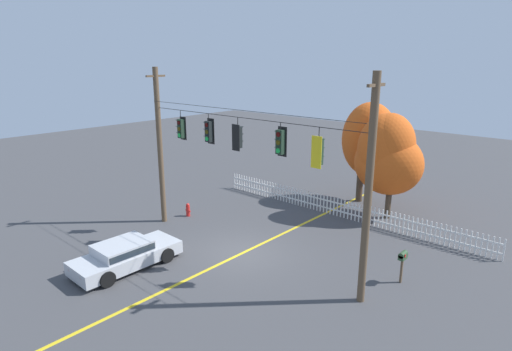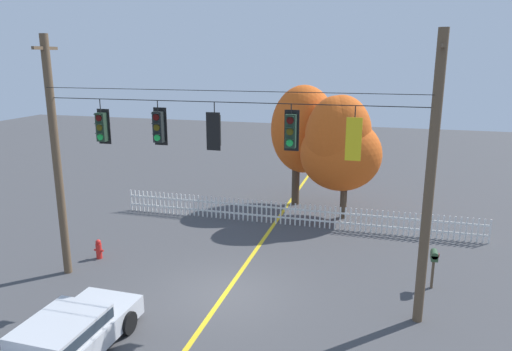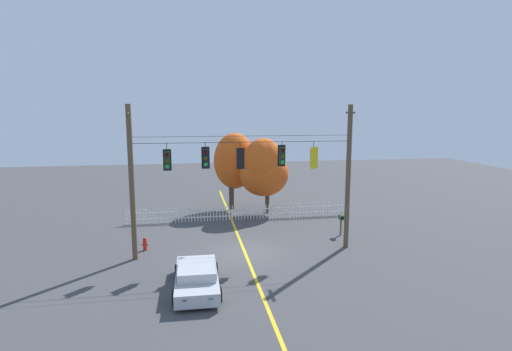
# 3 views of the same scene
# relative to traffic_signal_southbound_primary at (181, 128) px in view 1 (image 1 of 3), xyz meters

# --- Properties ---
(ground) EXTENTS (80.00, 80.00, 0.00)m
(ground) POSITION_rel_traffic_signal_southbound_primary_xyz_m (4.07, -0.01, -5.27)
(ground) COLOR #424244
(lane_centerline_stripe) EXTENTS (0.16, 36.00, 0.01)m
(lane_centerline_stripe) POSITION_rel_traffic_signal_southbound_primary_xyz_m (4.07, -0.01, -5.27)
(lane_centerline_stripe) COLOR gold
(lane_centerline_stripe) RESTS_ON ground
(signal_support_span) EXTENTS (12.08, 1.10, 8.15)m
(signal_support_span) POSITION_rel_traffic_signal_southbound_primary_xyz_m (4.07, -0.01, -1.11)
(signal_support_span) COLOR brown
(signal_support_span) RESTS_ON ground
(traffic_signal_southbound_primary) EXTENTS (0.43, 0.38, 1.45)m
(traffic_signal_southbound_primary) POSITION_rel_traffic_signal_southbound_primary_xyz_m (0.00, 0.00, 0.00)
(traffic_signal_southbound_primary) COLOR black
(traffic_signal_westbound_side) EXTENTS (0.43, 0.38, 1.40)m
(traffic_signal_westbound_side) POSITION_rel_traffic_signal_southbound_primary_xyz_m (2.00, 0.00, 0.08)
(traffic_signal_westbound_side) COLOR black
(traffic_signal_eastbound_side) EXTENTS (0.43, 0.38, 1.42)m
(traffic_signal_eastbound_side) POSITION_rel_traffic_signal_southbound_primary_xyz_m (3.83, -0.02, 0.03)
(traffic_signal_eastbound_side) COLOR black
(traffic_signal_northbound_primary) EXTENTS (0.43, 0.38, 1.36)m
(traffic_signal_northbound_primary) POSITION_rel_traffic_signal_southbound_primary_xyz_m (6.13, 0.00, 0.12)
(traffic_signal_northbound_primary) COLOR black
(traffic_signal_northbound_secondary) EXTENTS (0.43, 0.38, 1.50)m
(traffic_signal_northbound_secondary) POSITION_rel_traffic_signal_southbound_primary_xyz_m (7.90, -0.02, -0.01)
(traffic_signal_northbound_secondary) COLOR black
(white_picket_fence) EXTENTS (16.42, 0.06, 1.04)m
(white_picket_fence) POSITION_rel_traffic_signal_southbound_primary_xyz_m (4.90, 6.92, -4.74)
(white_picket_fence) COLOR white
(white_picket_fence) RESTS_ON ground
(autumn_maple_near_fence) EXTENTS (3.32, 2.99, 6.11)m
(autumn_maple_near_fence) POSITION_rel_traffic_signal_southbound_primary_xyz_m (4.66, 10.33, -1.41)
(autumn_maple_near_fence) COLOR #473828
(autumn_maple_near_fence) RESTS_ON ground
(autumn_maple_mid) EXTENTS (3.77, 3.08, 5.79)m
(autumn_maple_mid) POSITION_rel_traffic_signal_southbound_primary_xyz_m (6.68, 8.58, -1.72)
(autumn_maple_mid) COLOR #473828
(autumn_maple_mid) RESTS_ON ground
(parked_car) EXTENTS (2.04, 4.52, 1.15)m
(parked_car) POSITION_rel_traffic_signal_southbound_primary_xyz_m (1.32, -4.29, -4.66)
(parked_car) COLOR #B7BABF
(parked_car) RESTS_ON ground
(fire_hydrant) EXTENTS (0.38, 0.22, 0.75)m
(fire_hydrant) POSITION_rel_traffic_signal_southbound_primary_xyz_m (-1.46, 1.35, -4.90)
(fire_hydrant) COLOR red
(fire_hydrant) RESTS_ON ground
(roadside_mailbox) EXTENTS (0.25, 0.44, 1.32)m
(roadside_mailbox) POSITION_rel_traffic_signal_southbound_primary_xyz_m (10.52, 2.21, -4.20)
(roadside_mailbox) COLOR brown
(roadside_mailbox) RESTS_ON ground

